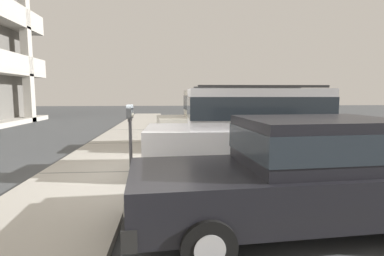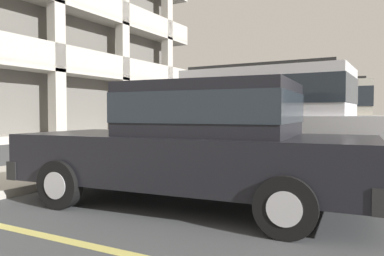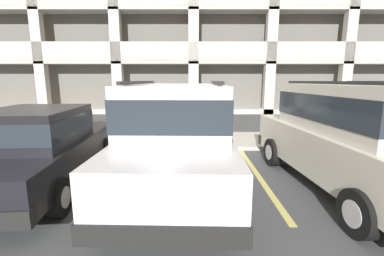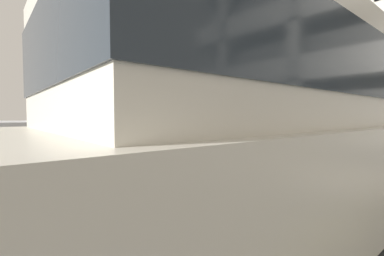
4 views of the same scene
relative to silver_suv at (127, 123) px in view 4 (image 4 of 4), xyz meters
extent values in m
cube|color=#444749|center=(0.17, 2.36, -1.14)|extent=(80.00, 80.00, 0.10)
cube|color=#ADA89E|center=(0.17, 3.66, -1.03)|extent=(40.00, 2.20, 0.12)
cube|color=#606060|center=(-7.83, 3.66, -0.97)|extent=(0.03, 2.16, 0.00)
cube|color=#606060|center=(-3.83, 3.66, -0.97)|extent=(0.03, 2.16, 0.00)
cube|color=#606060|center=(0.17, 3.66, -0.97)|extent=(0.03, 2.16, 0.00)
cube|color=#DBD16B|center=(-4.41, 0.96, -1.08)|extent=(0.12, 4.80, 0.01)
cube|color=#DBD16B|center=(-1.36, 0.96, -1.08)|extent=(0.12, 4.80, 0.01)
cube|color=#DBD16B|center=(1.70, 0.96, -1.08)|extent=(0.12, 4.80, 0.01)
cube|color=silver|center=(0.00, 0.02, -0.36)|extent=(1.96, 4.75, 0.80)
cube|color=silver|center=(0.00, -0.03, 0.46)|extent=(1.69, 2.96, 0.84)
cube|color=#232B33|center=(0.00, -0.03, 0.48)|extent=(1.72, 2.98, 0.46)
cube|color=black|center=(0.06, 2.33, -0.64)|extent=(1.88, 0.21, 0.24)
cube|color=silver|center=(0.63, 2.37, -0.28)|extent=(0.24, 0.04, 0.14)
cube|color=silver|center=(-0.51, 2.40, -0.28)|extent=(0.24, 0.04, 0.14)
cylinder|color=black|center=(0.94, 1.46, -0.76)|extent=(0.22, 0.67, 0.66)
cylinder|color=#B2B2B7|center=(0.94, 1.46, -0.76)|extent=(0.23, 0.37, 0.36)
cylinder|color=black|center=(-0.86, 1.50, -0.76)|extent=(0.22, 0.67, 0.66)
cylinder|color=#B2B2B7|center=(-0.86, 1.50, -0.76)|extent=(0.23, 0.37, 0.36)
cylinder|color=black|center=(0.86, -1.46, -0.76)|extent=(0.22, 0.67, 0.66)
cylinder|color=#B2B2B7|center=(0.86, -1.46, -0.76)|extent=(0.23, 0.37, 0.36)
cylinder|color=black|center=(-0.94, -1.41, -0.76)|extent=(0.22, 0.67, 0.66)
cylinder|color=#B2B2B7|center=(-0.94, -1.41, -0.76)|extent=(0.23, 0.37, 0.36)
cube|color=black|center=(0.69, -0.05, 0.92)|extent=(0.12, 2.62, 0.05)
cube|color=black|center=(-0.69, -0.01, 0.92)|extent=(0.12, 2.62, 0.05)
cube|color=black|center=(-2.68, 0.18, -0.49)|extent=(2.02, 4.51, 0.60)
cube|color=black|center=(-2.66, -0.12, 0.13)|extent=(1.64, 2.08, 0.64)
cube|color=#232B33|center=(-2.66, -0.12, 0.15)|extent=(1.66, 2.11, 0.35)
cube|color=black|center=(-2.84, 2.33, -0.67)|extent=(1.74, 0.29, 0.24)
cube|color=black|center=(-2.52, -1.97, -0.67)|extent=(1.74, 0.29, 0.24)
cube|color=silver|center=(-2.32, 2.42, -0.43)|extent=(0.24, 0.05, 0.14)
cube|color=silver|center=(-3.37, 2.34, -0.43)|extent=(0.24, 0.05, 0.14)
cylinder|color=black|center=(-1.95, 1.60, -0.79)|extent=(0.20, 0.61, 0.60)
cylinder|color=#B2B2B7|center=(-1.95, 1.60, -0.79)|extent=(0.20, 0.34, 0.33)
cylinder|color=black|center=(-3.61, 1.48, -0.79)|extent=(0.20, 0.61, 0.60)
cylinder|color=#B2B2B7|center=(-3.61, 1.48, -0.79)|extent=(0.20, 0.34, 0.33)
cylinder|color=black|center=(-1.75, -1.12, -0.79)|extent=(0.20, 0.61, 0.60)
cylinder|color=#B2B2B7|center=(-1.75, -1.12, -0.79)|extent=(0.20, 0.34, 0.33)
cylinder|color=black|center=(-3.41, -1.24, -0.79)|extent=(0.20, 0.61, 0.60)
cylinder|color=#B2B2B7|center=(-3.41, -1.24, -0.79)|extent=(0.20, 0.34, 0.33)
cube|color=beige|center=(3.22, -0.13, -0.36)|extent=(2.21, 4.83, 0.80)
cube|color=beige|center=(3.23, -0.18, 0.46)|extent=(1.85, 3.03, 0.84)
cube|color=#232B33|center=(3.23, -0.18, 0.48)|extent=(1.87, 3.06, 0.46)
cube|color=black|center=(3.04, 2.17, -0.64)|extent=(1.88, 0.31, 0.24)
cube|color=silver|center=(2.47, 2.18, -0.28)|extent=(0.24, 0.05, 0.14)
cylinder|color=black|center=(2.21, 1.25, -0.76)|extent=(0.25, 0.67, 0.66)
cylinder|color=#B2B2B7|center=(2.21, 1.25, -0.76)|extent=(0.25, 0.38, 0.36)
cylinder|color=black|center=(2.44, -1.65, -0.76)|extent=(0.25, 0.67, 0.66)
cylinder|color=#B2B2B7|center=(2.44, -1.65, -0.76)|extent=(0.25, 0.38, 0.36)
cube|color=black|center=(2.54, -0.23, 0.92)|extent=(0.26, 2.62, 0.05)
cylinder|color=#47474C|center=(0.03, 2.71, -0.39)|extent=(0.07, 0.07, 1.16)
cube|color=#47474C|center=(0.03, 2.71, 0.22)|extent=(0.28, 0.06, 0.06)
cube|color=#424447|center=(-0.07, 2.71, 0.36)|extent=(0.15, 0.11, 0.22)
cylinder|color=#8C99A3|center=(-0.07, 2.71, 0.47)|extent=(0.15, 0.11, 0.15)
cube|color=#B7B293|center=(-0.07, 2.65, 0.32)|extent=(0.08, 0.01, 0.08)
cube|color=#424447|center=(0.13, 2.71, 0.36)|extent=(0.15, 0.11, 0.22)
cylinder|color=#8C99A3|center=(0.13, 2.71, 0.47)|extent=(0.15, 0.11, 0.15)
cube|color=#B7B293|center=(0.13, 2.65, 0.32)|extent=(0.08, 0.01, 0.08)
cylinder|color=#595B60|center=(-6.07, 2.71, -0.42)|extent=(0.07, 0.07, 1.09)
cube|color=#595B60|center=(-6.07, 2.71, 0.15)|extent=(0.28, 0.06, 0.06)
cube|color=#515459|center=(-6.17, 2.71, 0.29)|extent=(0.15, 0.11, 0.22)
cylinder|color=#8C99A3|center=(-6.17, 2.71, 0.40)|extent=(0.15, 0.11, 0.15)
cube|color=#B7B293|center=(-6.17, 2.65, 0.25)|extent=(0.08, 0.01, 0.08)
cube|color=#515459|center=(-5.97, 2.71, 0.29)|extent=(0.15, 0.11, 0.22)
cylinder|color=#8C99A3|center=(-5.97, 2.71, 0.40)|extent=(0.15, 0.11, 0.15)
cube|color=#B7B293|center=(-5.97, 2.65, 0.25)|extent=(0.08, 0.01, 0.08)
cube|color=#B7B2A8|center=(0.35, 10.86, 2.61)|extent=(32.00, 0.20, 1.10)
cube|color=#B7B2A8|center=(-13.37, 11.01, 4.91)|extent=(0.60, 0.50, 12.00)
cube|color=#B7B2A8|center=(-8.80, 11.01, 4.91)|extent=(0.60, 0.50, 12.00)
cube|color=#B7B2A8|center=(-4.23, 11.01, 4.91)|extent=(0.60, 0.50, 12.00)
camera|label=1|loc=(-6.51, 1.88, 0.78)|focal=28.00mm
camera|label=2|loc=(-6.84, -2.10, 0.08)|focal=35.00mm
camera|label=3|loc=(0.25, -4.75, 0.96)|focal=24.00mm
camera|label=4|loc=(4.77, -1.76, 0.12)|focal=24.00mm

